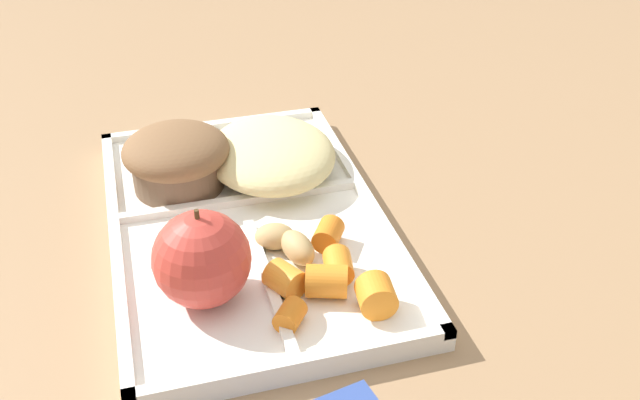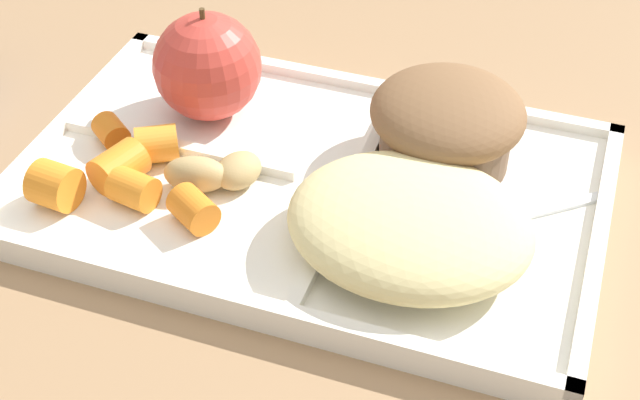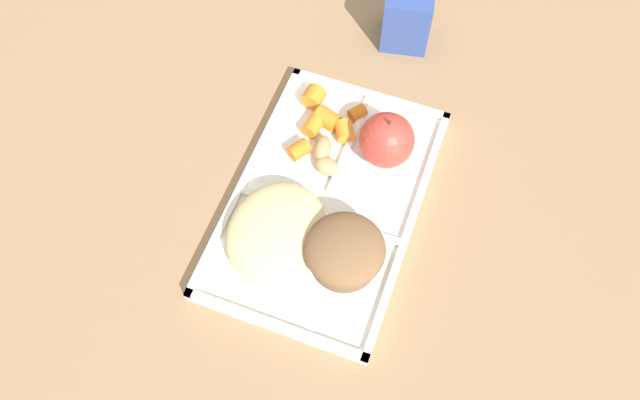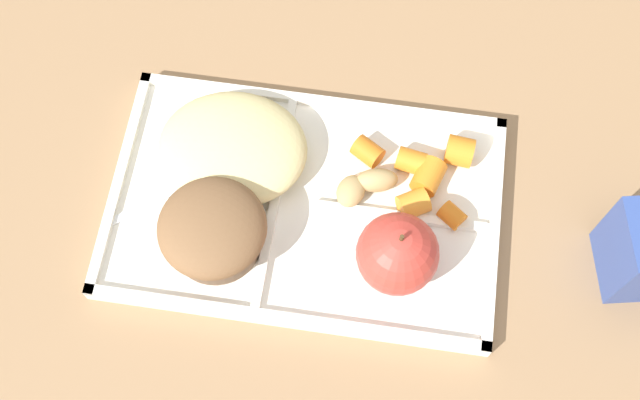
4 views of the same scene
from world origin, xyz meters
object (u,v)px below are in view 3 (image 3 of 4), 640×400
lunch_tray (327,201)px  bran_muffin (345,252)px  green_apple (387,140)px  plastic_fork (290,271)px  milk_carton (407,16)px

lunch_tray → bran_muffin: bran_muffin is taller
lunch_tray → bran_muffin: size_ratio=3.74×
green_apple → bran_muffin: green_apple is taller
lunch_tray → green_apple: green_apple is taller
plastic_fork → milk_carton: size_ratio=1.37×
lunch_tray → milk_carton: bearing=177.8°
plastic_fork → milk_carton: 0.41m
plastic_fork → bran_muffin: bearing=122.0°
lunch_tray → plastic_fork: 0.11m
green_apple → bran_muffin: bearing=0.0°
plastic_fork → lunch_tray: bearing=176.0°
milk_carton → bran_muffin: bearing=-5.9°
milk_carton → green_apple: bearing=-1.8°
lunch_tray → green_apple: (-0.09, 0.05, 0.04)m
lunch_tray → bran_muffin: (0.07, 0.05, 0.03)m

